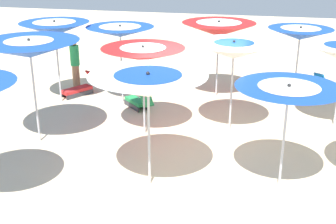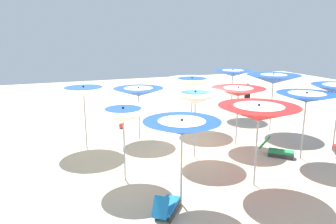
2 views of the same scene
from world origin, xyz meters
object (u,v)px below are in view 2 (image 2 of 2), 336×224
beach_umbrella_8 (306,98)px  beach_umbrella_9 (233,73)px  beach_umbrella_10 (273,79)px  beach_umbrella_2 (182,128)px  beach_umbrella_6 (192,83)px  beach_umbrella_4 (195,98)px  beachgoer_0 (247,99)px  beach_umbrella_0 (84,91)px  beach_umbrella_7 (238,92)px  beach_umbrella_1 (123,115)px  lounger_2 (167,207)px  beach_ball (121,126)px  beach_umbrella_5 (259,113)px  lounger_0 (278,151)px  beach_umbrella_3 (139,92)px

beach_umbrella_8 → beach_umbrella_9: (-6.03, 0.90, 0.08)m
beach_umbrella_8 → beach_umbrella_10: (-3.15, 1.13, 0.15)m
beach_umbrella_2 → beach_umbrella_6: size_ratio=0.95×
beach_umbrella_2 → beach_umbrella_4: 3.34m
beach_umbrella_10 → beachgoer_0: (-2.65, 0.56, -1.41)m
beach_umbrella_0 → beach_umbrella_7: bearing=73.0°
beach_umbrella_10 → beach_umbrella_1: bearing=-70.1°
beach_umbrella_7 → beach_umbrella_10: bearing=113.1°
beach_umbrella_2 → lounger_2: (0.36, -0.52, -1.82)m
beach_umbrella_4 → beach_ball: (-4.37, -1.58, -1.98)m
beach_umbrella_1 → beach_umbrella_5: 3.76m
beach_ball → beach_umbrella_0: bearing=-41.7°
lounger_0 → beachgoer_0: 5.87m
beach_umbrella_9 → lounger_2: bearing=-40.0°
beach_umbrella_9 → lounger_0: 6.13m
beach_umbrella_8 → lounger_0: bearing=-125.7°
beach_umbrella_2 → lounger_0: bearing=112.2°
beach_umbrella_4 → lounger_0: (1.03, 2.76, -1.89)m
beach_umbrella_0 → beach_umbrella_4: beach_umbrella_0 is taller
beach_umbrella_5 → beach_umbrella_8: beach_umbrella_5 is taller
beach_umbrella_6 → beachgoer_0: 4.10m
beach_umbrella_0 → lounger_2: beach_umbrella_0 is taller
beach_umbrella_3 → lounger_0: bearing=47.3°
beach_umbrella_3 → beach_ball: size_ratio=8.51×
beach_umbrella_5 → beach_umbrella_6: size_ratio=1.01×
beach_umbrella_1 → beach_umbrella_10: bearing=109.9°
beach_umbrella_1 → beachgoer_0: size_ratio=1.30×
beach_umbrella_1 → lounger_2: (2.29, 0.46, -1.75)m
beach_umbrella_7 → beachgoer_0: bearing=141.2°
beachgoer_0 → beach_umbrella_5: bearing=-74.9°
lounger_0 → beach_ball: (-5.40, -4.33, -0.09)m
beach_umbrella_1 → beach_umbrella_6: beach_umbrella_6 is taller
lounger_2 → beach_umbrella_2: bearing=-16.6°
beach_umbrella_10 → beach_umbrella_3: bearing=-99.6°
beach_umbrella_1 → beach_umbrella_7: size_ratio=0.98×
beach_umbrella_3 → beach_umbrella_9: 5.83m
beach_umbrella_10 → lounger_2: size_ratio=2.23×
beach_umbrella_7 → beach_ball: 5.58m
beach_umbrella_9 → beach_ball: (0.18, -5.85, -2.10)m
beach_umbrella_1 → beach_umbrella_7: bearing=108.2°
beach_umbrella_6 → beach_umbrella_4: bearing=-23.2°
beach_umbrella_6 → beachgoer_0: bearing=108.0°
beach_umbrella_7 → beach_ball: size_ratio=8.98×
beach_umbrella_1 → beach_umbrella_7: (-1.58, 4.81, 0.10)m
beach_umbrella_0 → beach_ball: (-2.04, 1.82, -2.04)m
beach_umbrella_10 → lounger_2: bearing=-54.1°
beach_umbrella_0 → beach_umbrella_5: bearing=39.3°
beach_umbrella_3 → beachgoer_0: 6.60m
beach_umbrella_8 → beachgoer_0: 6.17m
beach_umbrella_0 → beach_umbrella_9: size_ratio=0.97×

